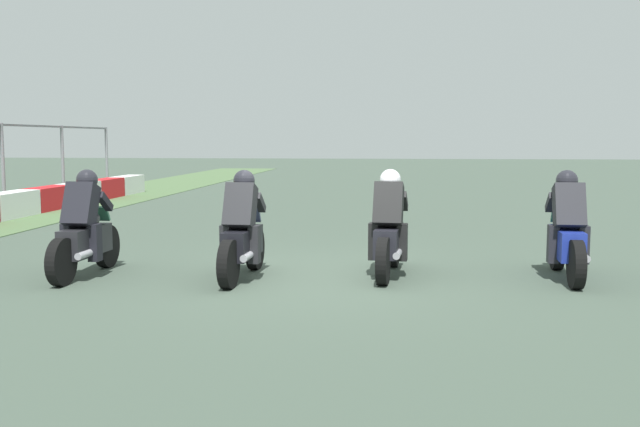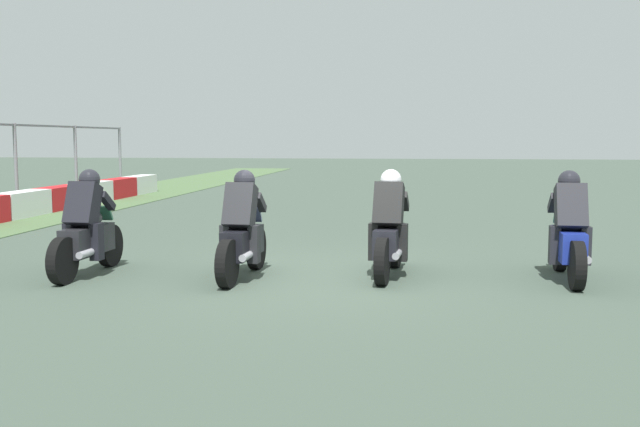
{
  "view_description": "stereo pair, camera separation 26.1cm",
  "coord_description": "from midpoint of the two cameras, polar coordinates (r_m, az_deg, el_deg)",
  "views": [
    {
      "loc": [
        -9.84,
        -1.08,
        1.94
      ],
      "look_at": [
        0.04,
        -0.02,
        0.9
      ],
      "focal_mm": 40.19,
      "sensor_mm": 36.0,
      "label": 1
    },
    {
      "loc": [
        -9.81,
        -1.34,
        1.94
      ],
      "look_at": [
        0.04,
        -0.02,
        0.9
      ],
      "focal_mm": 40.19,
      "sensor_mm": 36.0,
      "label": 2
    }
  ],
  "objects": [
    {
      "name": "rider_lane_d",
      "position": [
        10.67,
        -17.39,
        -1.39
      ],
      "size": [
        2.04,
        0.54,
        1.51
      ],
      "rotation": [
        0.0,
        0.0,
        -0.03
      ],
      "color": "black",
      "rests_on": "ground_plane"
    },
    {
      "name": "rider_lane_b",
      "position": [
        10.18,
        6.28,
        -1.49
      ],
      "size": [
        2.04,
        0.56,
        1.51
      ],
      "rotation": [
        0.0,
        0.0,
        -0.09
      ],
      "color": "black",
      "rests_on": "ground_plane"
    },
    {
      "name": "ground_plane",
      "position": [
        10.09,
        0.59,
        -5.12
      ],
      "size": [
        120.0,
        120.0,
        0.0
      ],
      "primitive_type": "plane",
      "color": "#3F4E42"
    },
    {
      "name": "rider_lane_a",
      "position": [
        10.44,
        19.87,
        -1.63
      ],
      "size": [
        2.04,
        0.55,
        1.51
      ],
      "rotation": [
        0.0,
        0.0,
        -0.04
      ],
      "color": "black",
      "rests_on": "ground_plane"
    },
    {
      "name": "rider_lane_c",
      "position": [
        10.0,
        -5.44,
        -1.62
      ],
      "size": [
        2.04,
        0.55,
        1.51
      ],
      "rotation": [
        0.0,
        0.0,
        -0.05
      ],
      "color": "black",
      "rests_on": "ground_plane"
    }
  ]
}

